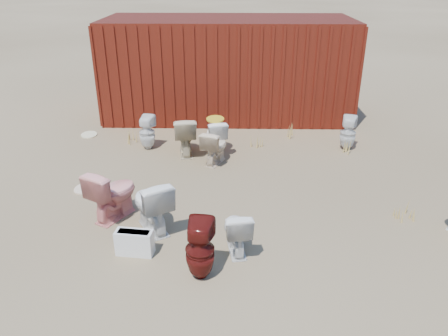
{
  "coord_description": "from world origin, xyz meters",
  "views": [
    {
      "loc": [
        0.14,
        -5.84,
        3.55
      ],
      "look_at": [
        0.0,
        0.6,
        0.55
      ],
      "focal_mm": 35.0,
      "sensor_mm": 36.0,
      "label": 1
    }
  ],
  "objects_px": {
    "toilet_back_a": "(147,132)",
    "toilet_back_beige_left": "(185,135)",
    "toilet_back_yellowlid": "(215,136)",
    "toilet_back_e": "(348,133)",
    "toilet_front_c": "(236,230)",
    "loose_tank": "(135,243)",
    "toilet_front_a": "(151,205)",
    "toilet_back_beige_right": "(215,147)",
    "toilet_front_pink": "(113,193)",
    "shipping_container": "(228,68)",
    "toilet_front_maroon": "(200,250)"
  },
  "relations": [
    {
      "from": "toilet_back_yellowlid",
      "to": "loose_tank",
      "type": "relative_size",
      "value": 1.42
    },
    {
      "from": "toilet_front_c",
      "to": "toilet_back_yellowlid",
      "type": "xyz_separation_m",
      "value": [
        -0.42,
        3.46,
        0.03
      ]
    },
    {
      "from": "toilet_front_maroon",
      "to": "toilet_back_a",
      "type": "distance_m",
      "value": 4.42
    },
    {
      "from": "toilet_front_c",
      "to": "loose_tank",
      "type": "distance_m",
      "value": 1.38
    },
    {
      "from": "toilet_front_a",
      "to": "toilet_back_e",
      "type": "bearing_deg",
      "value": -169.49
    },
    {
      "from": "toilet_back_a",
      "to": "toilet_back_beige_left",
      "type": "height_order",
      "value": "toilet_back_beige_left"
    },
    {
      "from": "toilet_back_a",
      "to": "toilet_back_e",
      "type": "bearing_deg",
      "value": -166.46
    },
    {
      "from": "toilet_front_pink",
      "to": "toilet_back_beige_left",
      "type": "height_order",
      "value": "toilet_front_pink"
    },
    {
      "from": "toilet_back_a",
      "to": "shipping_container",
      "type": "bearing_deg",
      "value": -111.31
    },
    {
      "from": "toilet_front_a",
      "to": "toilet_back_beige_left",
      "type": "xyz_separation_m",
      "value": [
        0.2,
        2.84,
        -0.01
      ]
    },
    {
      "from": "toilet_front_c",
      "to": "toilet_front_maroon",
      "type": "height_order",
      "value": "toilet_front_maroon"
    },
    {
      "from": "toilet_back_a",
      "to": "toilet_back_yellowlid",
      "type": "bearing_deg",
      "value": -173.7
    },
    {
      "from": "loose_tank",
      "to": "toilet_front_maroon",
      "type": "bearing_deg",
      "value": -19.99
    },
    {
      "from": "toilet_back_a",
      "to": "toilet_back_yellowlid",
      "type": "height_order",
      "value": "toilet_back_a"
    },
    {
      "from": "toilet_front_pink",
      "to": "toilet_back_beige_left",
      "type": "xyz_separation_m",
      "value": [
        0.84,
        2.51,
        -0.01
      ]
    },
    {
      "from": "toilet_back_e",
      "to": "toilet_front_maroon",
      "type": "bearing_deg",
      "value": 75.96
    },
    {
      "from": "toilet_back_beige_right",
      "to": "loose_tank",
      "type": "distance_m",
      "value": 3.17
    },
    {
      "from": "toilet_back_e",
      "to": "shipping_container",
      "type": "bearing_deg",
      "value": -23.95
    },
    {
      "from": "toilet_front_pink",
      "to": "shipping_container",
      "type": "bearing_deg",
      "value": -77.77
    },
    {
      "from": "toilet_back_beige_right",
      "to": "toilet_back_e",
      "type": "xyz_separation_m",
      "value": [
        2.76,
        0.77,
        0.02
      ]
    },
    {
      "from": "toilet_front_pink",
      "to": "toilet_front_maroon",
      "type": "xyz_separation_m",
      "value": [
        1.43,
        -1.41,
        -0.01
      ]
    },
    {
      "from": "toilet_back_a",
      "to": "toilet_back_e",
      "type": "relative_size",
      "value": 1.0
    },
    {
      "from": "toilet_back_a",
      "to": "loose_tank",
      "type": "relative_size",
      "value": 1.45
    },
    {
      "from": "toilet_back_e",
      "to": "toilet_front_a",
      "type": "bearing_deg",
      "value": 60.88
    },
    {
      "from": "shipping_container",
      "to": "toilet_front_maroon",
      "type": "distance_m",
      "value": 6.7
    },
    {
      "from": "toilet_front_a",
      "to": "toilet_front_maroon",
      "type": "height_order",
      "value": "toilet_front_a"
    },
    {
      "from": "shipping_container",
      "to": "toilet_front_pink",
      "type": "bearing_deg",
      "value": -107.71
    },
    {
      "from": "shipping_container",
      "to": "toilet_front_a",
      "type": "xyz_separation_m",
      "value": [
        -1.03,
        -5.58,
        -0.79
      ]
    },
    {
      "from": "toilet_front_maroon",
      "to": "shipping_container",
      "type": "bearing_deg",
      "value": -85.41
    },
    {
      "from": "toilet_back_yellowlid",
      "to": "loose_tank",
      "type": "xyz_separation_m",
      "value": [
        -0.95,
        -3.56,
        -0.18
      ]
    },
    {
      "from": "toilet_back_beige_right",
      "to": "toilet_back_yellowlid",
      "type": "xyz_separation_m",
      "value": [
        -0.01,
        0.54,
        0.02
      ]
    },
    {
      "from": "toilet_back_beige_left",
      "to": "loose_tank",
      "type": "distance_m",
      "value": 3.48
    },
    {
      "from": "toilet_back_a",
      "to": "toilet_back_beige_left",
      "type": "bearing_deg",
      "value": 174.85
    },
    {
      "from": "shipping_container",
      "to": "toilet_back_yellowlid",
      "type": "distance_m",
      "value": 2.77
    },
    {
      "from": "toilet_back_yellowlid",
      "to": "toilet_front_c",
      "type": "bearing_deg",
      "value": 82.37
    },
    {
      "from": "toilet_back_yellowlid",
      "to": "toilet_front_pink",
      "type": "bearing_deg",
      "value": 46.39
    },
    {
      "from": "toilet_back_e",
      "to": "loose_tank",
      "type": "xyz_separation_m",
      "value": [
        -3.72,
        -3.79,
        -0.19
      ]
    },
    {
      "from": "toilet_front_pink",
      "to": "toilet_back_a",
      "type": "xyz_separation_m",
      "value": [
        0.01,
        2.77,
        -0.05
      ]
    },
    {
      "from": "toilet_front_a",
      "to": "toilet_front_pink",
      "type": "relative_size",
      "value": 1.0
    },
    {
      "from": "shipping_container",
      "to": "toilet_front_maroon",
      "type": "bearing_deg",
      "value": -92.14
    },
    {
      "from": "toilet_back_beige_left",
      "to": "toilet_front_c",
      "type": "bearing_deg",
      "value": 98.73
    },
    {
      "from": "toilet_back_a",
      "to": "toilet_back_yellowlid",
      "type": "xyz_separation_m",
      "value": [
        1.44,
        -0.16,
        -0.01
      ]
    },
    {
      "from": "toilet_front_c",
      "to": "loose_tank",
      "type": "relative_size",
      "value": 1.3
    },
    {
      "from": "shipping_container",
      "to": "toilet_front_pink",
      "type": "height_order",
      "value": "shipping_container"
    },
    {
      "from": "toilet_front_a",
      "to": "toilet_front_maroon",
      "type": "relative_size",
      "value": 1.03
    },
    {
      "from": "toilet_back_yellowlid",
      "to": "loose_tank",
      "type": "distance_m",
      "value": 3.69
    },
    {
      "from": "toilet_back_a",
      "to": "loose_tank",
      "type": "height_order",
      "value": "toilet_back_a"
    },
    {
      "from": "toilet_front_c",
      "to": "toilet_back_beige_right",
      "type": "bearing_deg",
      "value": -91.38
    },
    {
      "from": "shipping_container",
      "to": "toilet_back_a",
      "type": "relative_size",
      "value": 8.25
    },
    {
      "from": "toilet_back_yellowlid",
      "to": "toilet_back_beige_right",
      "type": "bearing_deg",
      "value": 76.85
    }
  ]
}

